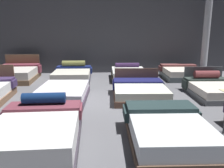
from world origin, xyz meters
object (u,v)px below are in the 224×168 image
(bed_6, at_px, (139,91))
(bed_7, at_px, (214,89))
(bed_1, at_px, (37,132))
(bed_2, at_px, (167,129))
(bed_8, at_px, (17,74))
(bed_5, at_px, (63,93))
(support_pillar, at_px, (206,37))
(bed_10, at_px, (129,74))
(bed_9, at_px, (72,74))
(bed_11, at_px, (182,73))

(bed_6, height_order, bed_7, bed_7)
(bed_1, relative_size, bed_2, 1.03)
(bed_7, xyz_separation_m, bed_8, (-7.17, 2.82, 0.05))
(bed_2, relative_size, bed_6, 0.99)
(bed_2, relative_size, bed_5, 0.93)
(bed_6, bearing_deg, bed_8, 151.67)
(bed_2, xyz_separation_m, support_pillar, (3.79, 6.58, 1.52))
(bed_10, bearing_deg, bed_5, -128.28)
(bed_10, bearing_deg, support_pillar, 14.58)
(bed_9, bearing_deg, bed_6, -50.33)
(bed_2, relative_size, support_pillar, 0.59)
(bed_2, height_order, bed_6, bed_6)
(bed_9, height_order, bed_11, bed_9)
(bed_1, relative_size, bed_7, 1.03)
(bed_10, bearing_deg, bed_11, 2.42)
(bed_8, xyz_separation_m, bed_9, (2.35, 0.02, -0.04))
(bed_7, relative_size, support_pillar, 0.59)
(bed_6, distance_m, bed_10, 2.84)
(bed_7, height_order, bed_11, bed_7)
(bed_5, bearing_deg, bed_1, -87.63)
(bed_1, height_order, bed_8, bed_8)
(bed_5, height_order, support_pillar, support_pillar)
(bed_2, relative_size, bed_9, 0.99)
(bed_7, bearing_deg, bed_2, -127.26)
(bed_5, xyz_separation_m, bed_7, (4.80, 0.13, 0.03))
(bed_10, distance_m, support_pillar, 4.11)
(bed_1, xyz_separation_m, bed_10, (2.47, 5.75, -0.05))
(bed_6, xyz_separation_m, bed_9, (-2.38, 2.93, 0.01))
(bed_5, distance_m, bed_11, 5.61)
(bed_10, bearing_deg, bed_9, 179.59)
(bed_11, distance_m, support_pillar, 2.18)
(bed_1, xyz_separation_m, bed_6, (2.41, 2.91, -0.05))
(bed_5, relative_size, bed_10, 1.08)
(bed_7, relative_size, bed_11, 1.05)
(bed_8, relative_size, bed_10, 1.07)
(bed_8, distance_m, support_pillar, 8.67)
(bed_1, relative_size, support_pillar, 0.61)
(bed_9, height_order, bed_10, bed_9)
(bed_6, height_order, support_pillar, support_pillar)
(bed_8, bearing_deg, bed_9, -0.93)
(bed_8, bearing_deg, bed_10, -2.24)
(bed_1, distance_m, bed_2, 2.40)
(bed_5, xyz_separation_m, bed_9, (-0.02, 2.97, 0.03))
(bed_8, bearing_deg, bed_1, -69.65)
(bed_11, relative_size, support_pillar, 0.56)
(support_pillar, bearing_deg, bed_10, -167.15)
(bed_1, relative_size, bed_10, 1.04)
(bed_11, bearing_deg, bed_8, -178.01)
(bed_5, xyz_separation_m, bed_8, (-2.36, 2.95, 0.07))
(bed_9, xyz_separation_m, bed_10, (2.44, -0.09, -0.01))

